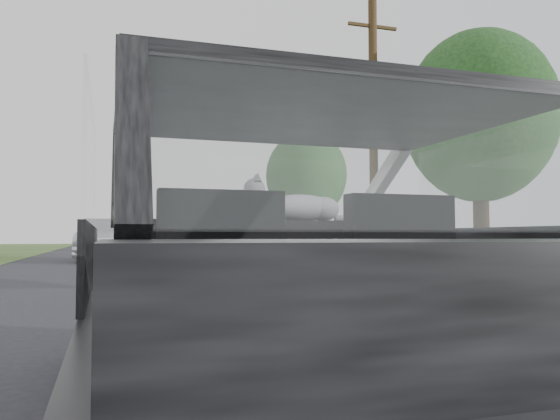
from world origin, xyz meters
TOP-DOWN VIEW (x-y plane):
  - subject_car at (0.00, 0.00)m, footprint 1.80×4.00m
  - dashboard at (0.00, 0.62)m, footprint 1.58×0.45m
  - driver_seat at (-0.40, -0.29)m, footprint 0.50×0.72m
  - passenger_seat at (0.40, -0.29)m, footprint 0.50×0.72m
  - steering_wheel at (-0.40, 0.33)m, footprint 0.36×0.36m
  - cat at (0.29, 0.60)m, footprint 0.65×0.25m
  - guardrail at (4.30, 10.00)m, footprint 0.05×90.00m
  - other_car at (-0.83, 18.83)m, footprint 2.40×4.98m
  - highway_sign at (5.91, 22.69)m, footprint 0.21×0.99m
  - utility_pole at (7.48, 13.46)m, footprint 0.34×0.34m
  - tree_1 at (10.89, 12.50)m, footprint 6.40×6.40m
  - tree_2 at (10.51, 28.29)m, footprint 5.40×5.40m
  - tree_3 at (14.02, 36.59)m, footprint 7.40×7.40m

SIDE VIEW (x-z plane):
  - guardrail at x=4.30m, z-range 0.42..0.74m
  - subject_car at x=0.00m, z-range 0.00..1.45m
  - other_car at x=-0.83m, z-range 0.00..1.58m
  - dashboard at x=0.00m, z-range 0.70..1.00m
  - driver_seat at x=-0.40m, z-range 0.67..1.09m
  - passenger_seat at x=0.40m, z-range 0.67..1.09m
  - steering_wheel at x=-0.40m, z-range 0.90..0.94m
  - cat at x=0.29m, z-range 0.95..1.24m
  - highway_sign at x=5.91m, z-range 0.00..2.47m
  - tree_2 at x=10.51m, z-range 0.00..7.00m
  - tree_1 at x=10.89m, z-range 0.00..7.53m
  - tree_3 at x=14.02m, z-range 0.00..8.70m
  - utility_pole at x=7.48m, z-range 0.00..8.75m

